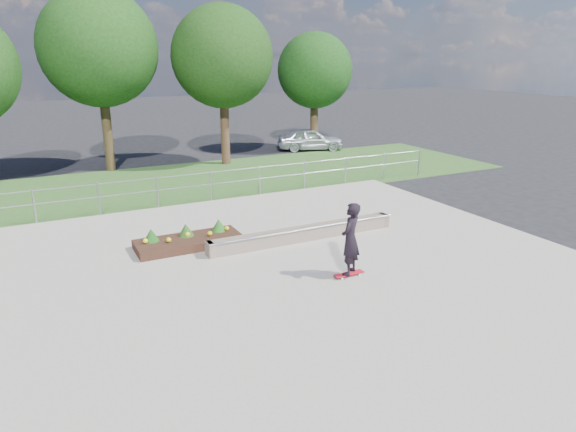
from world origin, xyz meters
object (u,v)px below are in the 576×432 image
(skateboarder, at_px, (350,239))
(grind_ledge, at_px, (304,233))
(planter_bed, at_px, (188,240))
(parked_car, at_px, (310,139))

(skateboarder, bearing_deg, grind_ledge, 84.65)
(planter_bed, relative_size, parked_car, 0.79)
(grind_ledge, xyz_separation_m, skateboarder, (-0.26, -2.82, 0.78))
(grind_ledge, relative_size, parked_car, 1.58)
(parked_car, bearing_deg, skateboarder, 174.27)
(planter_bed, bearing_deg, parked_car, 48.44)
(grind_ledge, relative_size, skateboarder, 3.16)
(grind_ledge, distance_m, parked_car, 15.49)
(planter_bed, bearing_deg, skateboarder, -52.92)
(grind_ledge, bearing_deg, skateboarder, -95.35)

